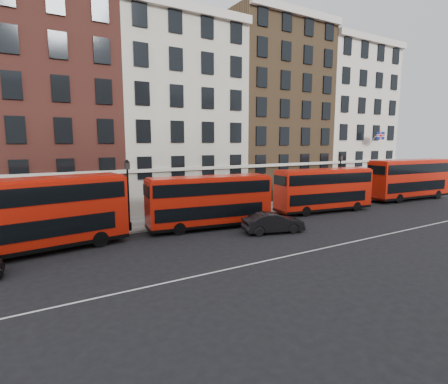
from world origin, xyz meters
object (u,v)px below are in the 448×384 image
bus_a (32,214)px  bus_d (409,178)px  bus_c (324,189)px  bus_b (209,201)px  traffic_light (400,177)px  car_front (273,223)px

bus_a → bus_d: bus_d is taller
bus_a → bus_c: 24.56m
bus_b → bus_d: bearing=7.6°
bus_a → bus_d: size_ratio=0.99×
bus_c → bus_a: bearing=-172.3°
bus_d → bus_a: bearing=-175.2°
bus_b → bus_a: bearing=-172.3°
bus_a → bus_d: (38.59, 0.01, 0.05)m
bus_a → traffic_light: bearing=-4.3°
bus_c → bus_d: bus_d is taller
bus_c → car_front: size_ratio=2.21×
bus_b → bus_c: 12.50m
car_front → traffic_light: (24.87, 5.88, 1.69)m
bus_b → bus_d: 26.53m
bus_b → bus_d: bus_d is taller
bus_c → car_front: bearing=-150.5°
bus_b → traffic_light: 28.39m
bus_b → traffic_light: bearing=12.2°
bus_d → bus_c: bearing=-175.2°
bus_c → bus_b: bearing=-172.3°
car_front → bus_d: bearing=-66.2°
bus_c → traffic_light: (15.80, 2.25, 0.21)m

